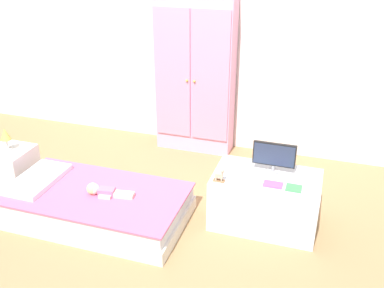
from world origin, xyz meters
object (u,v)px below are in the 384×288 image
at_px(nightstand, 12,166).
at_px(book_green, 294,188).
at_px(bed, 97,205).
at_px(rocking_horse_toy, 220,176).
at_px(table_lamp, 5,135).
at_px(doll, 101,191).
at_px(tv_monitor, 274,156).
at_px(wardrobe, 195,77).
at_px(tv_stand, 265,200).
at_px(book_purple, 273,185).

height_order(nightstand, book_green, book_green).
bearing_deg(bed, rocking_horse_toy, 10.13).
bearing_deg(table_lamp, doll, -13.71).
height_order(bed, tv_monitor, tv_monitor).
bearing_deg(book_green, nightstand, 179.85).
height_order(wardrobe, tv_stand, wardrobe).
xyz_separation_m(wardrobe, rocking_horse_toy, (0.63, -1.34, -0.33)).
relative_size(wardrobe, rocking_horse_toy, 14.52).
xyz_separation_m(doll, tv_stand, (1.27, 0.38, -0.07)).
bearing_deg(bed, nightstand, 166.18).
relative_size(tv_monitor, rocking_horse_toy, 3.01).
relative_size(doll, tv_monitor, 1.16).
bearing_deg(wardrobe, table_lamp, -138.08).
height_order(tv_stand, book_green, book_green).
bearing_deg(wardrobe, tv_monitor, -47.07).
xyz_separation_m(bed, doll, (0.07, -0.02, 0.16)).
xyz_separation_m(nightstand, book_purple, (2.43, -0.01, 0.27)).
height_order(bed, book_purple, book_purple).
height_order(table_lamp, wardrobe, wardrobe).
xyz_separation_m(wardrobe, book_purple, (1.02, -1.27, -0.37)).
xyz_separation_m(tv_stand, tv_monitor, (0.03, 0.09, 0.37)).
relative_size(table_lamp, rocking_horse_toy, 1.91).
bearing_deg(tv_monitor, doll, -160.17).
xyz_separation_m(doll, book_purple, (1.33, 0.26, 0.16)).
xyz_separation_m(table_lamp, wardrobe, (1.41, 1.27, 0.31)).
height_order(doll, rocking_horse_toy, rocking_horse_toy).
xyz_separation_m(tv_stand, rocking_horse_toy, (-0.34, -0.19, 0.27)).
xyz_separation_m(table_lamp, rocking_horse_toy, (2.04, -0.07, -0.02)).
height_order(table_lamp, tv_stand, table_lamp).
bearing_deg(bed, wardrobe, 76.04).
height_order(nightstand, tv_stand, tv_stand).
height_order(tv_stand, tv_monitor, tv_monitor).
distance_m(doll, wardrobe, 1.65).
bearing_deg(nightstand, book_green, -0.15).
bearing_deg(book_purple, bed, -170.00).
distance_m(nightstand, rocking_horse_toy, 2.06).
height_order(nightstand, wardrobe, wardrobe).
xyz_separation_m(nightstand, rocking_horse_toy, (2.04, -0.07, 0.31)).
bearing_deg(table_lamp, tv_monitor, 4.75).
distance_m(bed, table_lamp, 1.13).
xyz_separation_m(tv_monitor, book_green, (0.19, -0.21, -0.14)).
relative_size(bed, doll, 3.80).
height_order(tv_monitor, book_purple, tv_monitor).
xyz_separation_m(doll, table_lamp, (-1.10, 0.27, 0.22)).
bearing_deg(book_purple, table_lamp, 179.84).
xyz_separation_m(tv_monitor, rocking_horse_toy, (-0.37, -0.27, -0.10)).
relative_size(tv_stand, tv_monitor, 2.48).
xyz_separation_m(doll, tv_monitor, (1.30, 0.47, 0.30)).
xyz_separation_m(book_purple, book_green, (0.16, 0.00, -0.00)).
bearing_deg(rocking_horse_toy, book_purple, 9.66).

